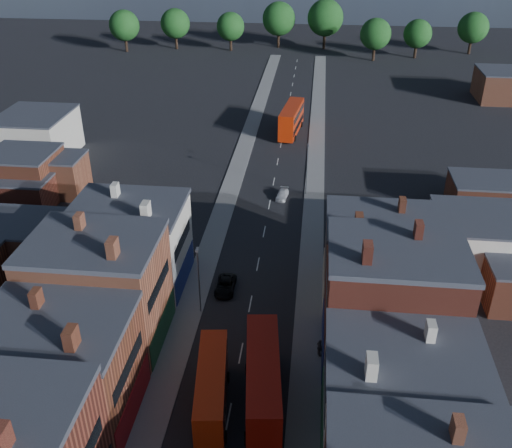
% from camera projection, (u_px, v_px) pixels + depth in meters
% --- Properties ---
extents(pavement_west, '(3.00, 200.00, 0.12)m').
position_uv_depth(pavement_west, '(219.00, 222.00, 79.41)').
color(pavement_west, gray).
rests_on(pavement_west, ground).
extents(pavement_east, '(3.00, 200.00, 0.12)m').
position_uv_depth(pavement_east, '(313.00, 227.00, 78.18)').
color(pavement_east, gray).
rests_on(pavement_east, ground).
extents(lamp_post_2, '(0.25, 0.70, 8.12)m').
position_uv_depth(lamp_post_2, '(199.00, 276.00, 59.70)').
color(lamp_post_2, slate).
rests_on(lamp_post_2, ground).
extents(lamp_post_3, '(0.25, 0.70, 8.12)m').
position_uv_depth(lamp_post_3, '(307.00, 166.00, 84.67)').
color(lamp_post_3, slate).
rests_on(lamp_post_3, ground).
extents(bus_0, '(3.68, 10.80, 4.57)m').
position_uv_depth(bus_0, '(212.00, 389.00, 48.87)').
color(bus_0, red).
rests_on(bus_0, ground).
extents(bus_1, '(4.19, 12.61, 5.34)m').
position_uv_depth(bus_1, '(263.00, 382.00, 48.98)').
color(bus_1, '#A11409').
rests_on(bus_1, ground).
extents(bus_2, '(4.25, 12.58, 5.33)m').
position_uv_depth(bus_2, '(291.00, 119.00, 108.52)').
color(bus_2, red).
rests_on(bus_2, ground).
extents(car_2, '(2.15, 4.60, 1.27)m').
position_uv_depth(car_2, '(225.00, 286.00, 65.18)').
color(car_2, black).
rests_on(car_2, ground).
extents(car_3, '(1.99, 3.94, 1.10)m').
position_uv_depth(car_3, '(282.00, 195.00, 85.67)').
color(car_3, white).
rests_on(car_3, ground).
extents(ped_3, '(0.91, 1.22, 1.90)m').
position_uv_depth(ped_3, '(320.00, 348.00, 55.43)').
color(ped_3, '#544E48').
rests_on(ped_3, pavement_east).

